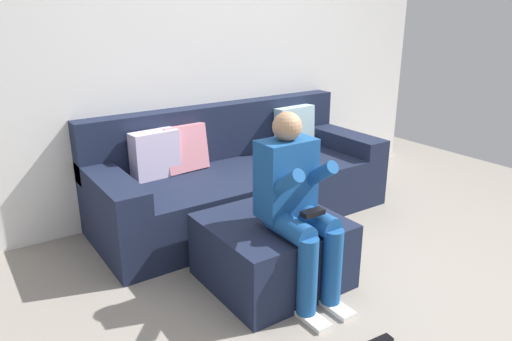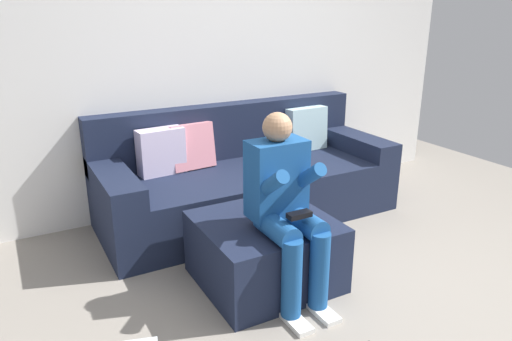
% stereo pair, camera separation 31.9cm
% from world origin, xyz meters
% --- Properties ---
extents(ground_plane, '(6.25, 6.25, 0.00)m').
position_xyz_m(ground_plane, '(0.00, 0.00, 0.00)').
color(ground_plane, gray).
extents(wall_back, '(4.81, 0.10, 2.63)m').
position_xyz_m(wall_back, '(0.00, 2.14, 1.32)').
color(wall_back, white).
rests_on(wall_back, ground_plane).
extents(couch_sectional, '(2.42, 0.94, 0.90)m').
position_xyz_m(couch_sectional, '(-0.02, 1.68, 0.32)').
color(couch_sectional, '#192138').
rests_on(couch_sectional, ground_plane).
extents(ottoman, '(0.80, 0.76, 0.43)m').
position_xyz_m(ottoman, '(-0.39, 0.69, 0.21)').
color(ottoman, '#192138').
rests_on(ottoman, ground_plane).
extents(person_seated, '(0.34, 0.60, 1.12)m').
position_xyz_m(person_seated, '(-0.37, 0.49, 0.61)').
color(person_seated, '#194C8C').
rests_on(person_seated, ground_plane).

